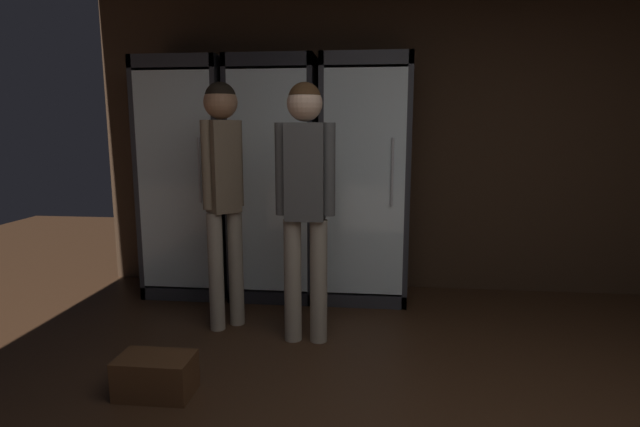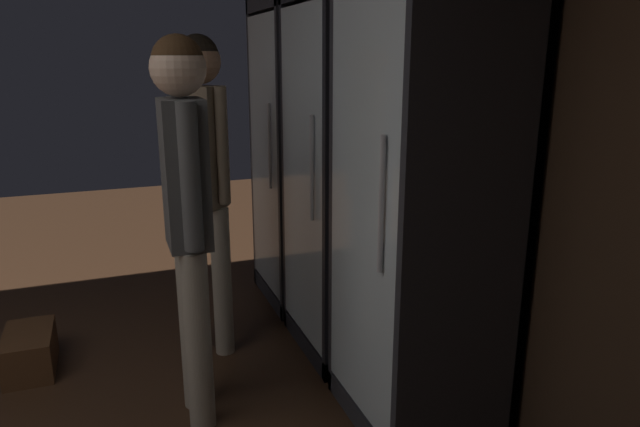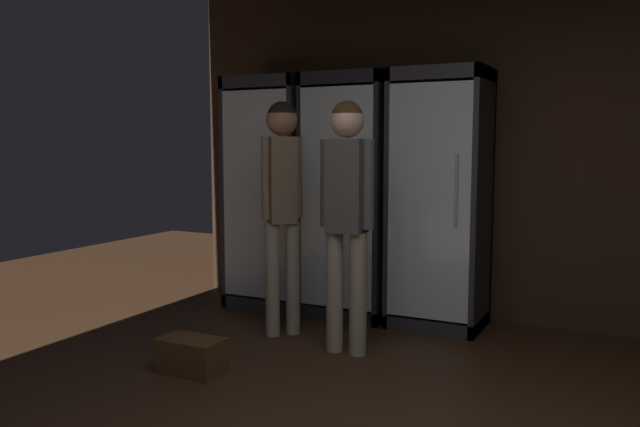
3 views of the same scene
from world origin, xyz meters
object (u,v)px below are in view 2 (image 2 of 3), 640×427
object	(u,v)px
cooler_far_left	(313,157)
shopper_near	(186,196)
cooler_center	(433,214)
cooler_left	(360,179)
shopper_far	(203,161)
wine_crate_floor	(30,351)

from	to	relation	value
cooler_far_left	shopper_near	size ratio (longest dim) A/B	1.17
cooler_center	cooler_far_left	bearing A→B (deg)	180.00
cooler_left	cooler_center	bearing A→B (deg)	0.02
cooler_far_left	shopper_far	xyz separation A→B (m)	(0.52, -0.78, 0.11)
shopper_near	shopper_far	world-z (taller)	shopper_far
cooler_far_left	shopper_far	bearing A→B (deg)	-56.06
cooler_center	shopper_near	size ratio (longest dim) A/B	1.17
shopper_near	cooler_far_left	bearing A→B (deg)	139.38
cooler_center	shopper_far	size ratio (longest dim) A/B	1.15
cooler_far_left	shopper_near	bearing A→B (deg)	-40.62
cooler_far_left	shopper_near	xyz separation A→B (m)	(1.10, -0.95, 0.07)
cooler_left	shopper_far	distance (m)	0.81
cooler_left	shopper_far	world-z (taller)	cooler_left
cooler_far_left	cooler_left	distance (m)	0.73
cooler_far_left	wine_crate_floor	xyz separation A→B (m)	(0.42, -1.70, -0.84)
cooler_far_left	wine_crate_floor	world-z (taller)	cooler_far_left
cooler_far_left	cooler_center	world-z (taller)	same
cooler_center	wine_crate_floor	xyz separation A→B (m)	(-1.04, -1.70, -0.84)
cooler_center	shopper_far	distance (m)	1.22
cooler_left	cooler_center	world-z (taller)	same
cooler_center	shopper_near	world-z (taller)	cooler_center
shopper_far	shopper_near	bearing A→B (deg)	-16.11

